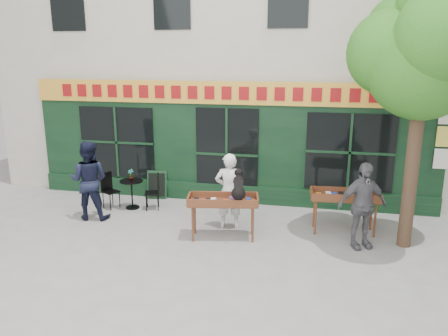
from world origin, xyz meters
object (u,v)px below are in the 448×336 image
(dog, at_px, (239,184))
(man_left, at_px, (89,180))
(book_cart_right, at_px, (345,198))
(book_cart_center, at_px, (223,203))
(man_right, at_px, (362,205))
(bistro_table, at_px, (132,189))
(woman, at_px, (229,191))

(dog, distance_m, man_left, 3.88)
(book_cart_right, height_order, man_left, man_left)
(book_cart_center, xyz_separation_m, man_right, (2.92, 0.16, 0.10))
(man_left, bearing_deg, bistro_table, -136.47)
(dog, xyz_separation_m, man_left, (-3.83, 0.55, -0.31))
(dog, distance_m, book_cart_right, 2.51)
(book_cart_center, distance_m, book_cart_right, 2.78)
(woman, height_order, bistro_table, woman)
(dog, relative_size, woman, 0.34)
(book_cart_right, xyz_separation_m, man_right, (0.30, -0.75, 0.10))
(man_left, bearing_deg, woman, 173.93)
(bistro_table, relative_size, man_left, 0.39)
(woman, height_order, book_cart_right, woman)
(dog, xyz_separation_m, book_cart_right, (2.27, 0.96, -0.47))
(dog, xyz_separation_m, woman, (-0.35, 0.70, -0.39))
(woman, height_order, man_left, man_left)
(woman, relative_size, man_right, 0.97)
(book_cart_center, bearing_deg, woman, 79.90)
(book_cart_right, relative_size, man_left, 0.79)
(book_cart_center, relative_size, dog, 2.64)
(man_right, bearing_deg, book_cart_center, 158.36)
(book_cart_right, bearing_deg, man_right, -72.99)
(man_left, bearing_deg, book_cart_right, 175.29)
(dog, bearing_deg, man_right, -5.41)
(book_cart_right, distance_m, man_left, 6.12)
(woman, distance_m, man_left, 3.48)
(man_right, xyz_separation_m, bistro_table, (-5.70, 1.24, -0.38))
(dog, relative_size, book_cart_right, 0.39)
(bistro_table, bearing_deg, book_cart_center, -26.68)
(book_cart_right, relative_size, man_right, 0.84)
(book_cart_center, relative_size, man_right, 0.86)
(book_cart_center, xyz_separation_m, bistro_table, (-2.78, 1.40, -0.28))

